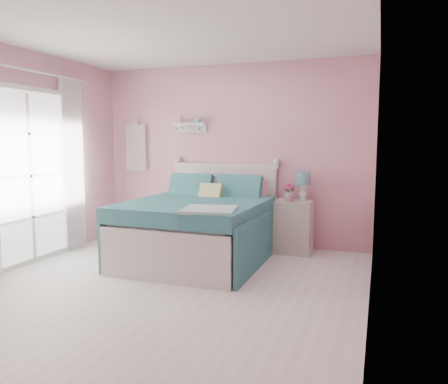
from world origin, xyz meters
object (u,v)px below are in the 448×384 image
Objects in this scene: nightstand at (293,226)px; table_lamp at (303,180)px; bed at (200,228)px; teacup at (289,199)px; vase at (289,195)px.

table_lamp is (0.11, 0.05, 0.62)m from nightstand.
teacup is at bearing 34.11° from bed.
bed is 20.32× the size of teacup.
vase is 0.13m from teacup.
nightstand is 6.99× the size of teacup.
nightstand is 0.43m from vase.
bed is 5.24× the size of table_lamp.
bed is at bearing -142.09° from vase.
nightstand is at bearing 71.37° from teacup.
table_lamp reaches higher than vase.
table_lamp is at bearing 27.38° from nightstand.
table_lamp is (1.16, 0.82, 0.58)m from bed.
bed is at bearing -144.17° from nightstand.
nightstand is at bearing -1.88° from vase.
vase is at bearing 39.56° from bed.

